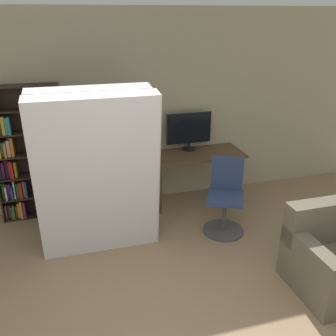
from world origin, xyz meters
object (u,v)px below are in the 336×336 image
(bookshelf, at_px, (23,157))
(armchair, at_px, (335,259))
(office_chair, at_px, (225,202))
(mattress_far, at_px, (95,166))
(monitor, at_px, (189,130))
(mattress_near, at_px, (98,178))

(bookshelf, distance_m, armchair, 3.91)
(office_chair, relative_size, bookshelf, 0.53)
(office_chair, distance_m, mattress_far, 1.68)
(monitor, height_order, armchair, monitor)
(armchair, bearing_deg, mattress_far, 143.48)
(mattress_near, xyz_separation_m, armchair, (2.18, -1.25, -0.62))
(monitor, bearing_deg, bookshelf, 179.37)
(monitor, height_order, mattress_near, mattress_near)
(office_chair, xyz_separation_m, mattress_far, (-1.55, 0.32, 0.55))
(mattress_far, height_order, armchair, mattress_far)
(monitor, distance_m, armchair, 2.58)
(office_chair, relative_size, armchair, 1.13)
(bookshelf, xyz_separation_m, armchair, (3.05, -2.38, -0.54))
(mattress_near, height_order, armchair, mattress_near)
(monitor, relative_size, mattress_near, 0.35)
(monitor, height_order, mattress_far, mattress_far)
(armchair, bearing_deg, mattress_near, 150.27)
(mattress_near, bearing_deg, monitor, 38.03)
(bookshelf, bearing_deg, office_chair, -24.15)
(office_chair, height_order, mattress_near, mattress_near)
(mattress_near, bearing_deg, bookshelf, 127.42)
(bookshelf, bearing_deg, mattress_near, -52.58)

